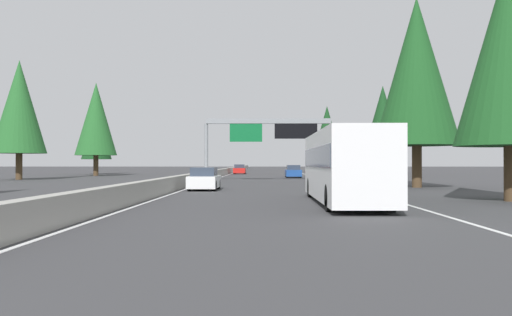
{
  "coord_description": "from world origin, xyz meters",
  "views": [
    {
      "loc": [
        -3.82,
        -5.52,
        1.8
      ],
      "look_at": [
        66.07,
        -4.34,
        2.36
      ],
      "focal_mm": 37.4,
      "sensor_mm": 36.0,
      "label": 1
    }
  ],
  "objects_px": {
    "sedan_far_right": "(293,172)",
    "conifer_right_foreground": "(511,49)",
    "sedan_mid_left": "(204,179)",
    "sedan_distant_b": "(240,169)",
    "conifer_left_near": "(19,107)",
    "bus_far_left": "(344,164)",
    "sign_gantry_overhead": "(270,131)",
    "conifer_left_far": "(96,133)",
    "conifer_right_distant": "(327,131)",
    "conifer_right_far": "(383,120)",
    "conifer_right_mid": "(387,131)",
    "conifer_left_mid": "(96,119)",
    "conifer_right_near": "(417,71)"
  },
  "relations": [
    {
      "from": "sedan_mid_left",
      "to": "conifer_right_mid",
      "type": "bearing_deg",
      "value": -31.96
    },
    {
      "from": "sign_gantry_overhead",
      "to": "conifer_right_distant",
      "type": "xyz_separation_m",
      "value": [
        57.42,
        -12.3,
        3.3
      ]
    },
    {
      "from": "conifer_left_mid",
      "to": "conifer_left_near",
      "type": "bearing_deg",
      "value": 169.56
    },
    {
      "from": "conifer_right_foreground",
      "to": "conifer_right_mid",
      "type": "height_order",
      "value": "conifer_right_foreground"
    },
    {
      "from": "conifer_right_foreground",
      "to": "conifer_right_distant",
      "type": "relative_size",
      "value": 0.86
    },
    {
      "from": "conifer_right_far",
      "to": "conifer_right_foreground",
      "type": "bearing_deg",
      "value": 173.45
    },
    {
      "from": "bus_far_left",
      "to": "conifer_right_foreground",
      "type": "bearing_deg",
      "value": -80.48
    },
    {
      "from": "sedan_mid_left",
      "to": "conifer_right_mid",
      "type": "distance_m",
      "value": 35.6
    },
    {
      "from": "sedan_distant_b",
      "to": "conifer_right_foreground",
      "type": "distance_m",
      "value": 59.72
    },
    {
      "from": "conifer_right_mid",
      "to": "conifer_left_mid",
      "type": "height_order",
      "value": "conifer_left_mid"
    },
    {
      "from": "sedan_far_right",
      "to": "conifer_right_near",
      "type": "xyz_separation_m",
      "value": [
        -25.04,
        -7.49,
        7.6
      ]
    },
    {
      "from": "bus_far_left",
      "to": "conifer_left_far",
      "type": "relative_size",
      "value": 1.12
    },
    {
      "from": "sedan_far_right",
      "to": "conifer_right_distant",
      "type": "distance_m",
      "value": 48.37
    },
    {
      "from": "conifer_right_foreground",
      "to": "conifer_right_distant",
      "type": "xyz_separation_m",
      "value": [
        85.3,
        -1.46,
        1.12
      ]
    },
    {
      "from": "sedan_far_right",
      "to": "conifer_left_near",
      "type": "bearing_deg",
      "value": 106.54
    },
    {
      "from": "bus_far_left",
      "to": "conifer_left_near",
      "type": "xyz_separation_m",
      "value": [
        31.24,
        28.91,
        5.82
      ]
    },
    {
      "from": "conifer_right_far",
      "to": "conifer_left_mid",
      "type": "bearing_deg",
      "value": 103.58
    },
    {
      "from": "sign_gantry_overhead",
      "to": "bus_far_left",
      "type": "height_order",
      "value": "sign_gantry_overhead"
    },
    {
      "from": "sedan_mid_left",
      "to": "conifer_right_foreground",
      "type": "bearing_deg",
      "value": -122.94
    },
    {
      "from": "sedan_mid_left",
      "to": "sedan_distant_b",
      "type": "distance_m",
      "value": 47.47
    },
    {
      "from": "sedan_far_right",
      "to": "sign_gantry_overhead",
      "type": "bearing_deg",
      "value": 165.02
    },
    {
      "from": "conifer_left_mid",
      "to": "conifer_right_far",
      "type": "bearing_deg",
      "value": -76.42
    },
    {
      "from": "sedan_far_right",
      "to": "conifer_right_foreground",
      "type": "height_order",
      "value": "conifer_right_foreground"
    },
    {
      "from": "conifer_right_far",
      "to": "conifer_right_distant",
      "type": "bearing_deg",
      "value": 9.35
    },
    {
      "from": "sedan_far_right",
      "to": "conifer_left_mid",
      "type": "distance_m",
      "value": 27.76
    },
    {
      "from": "bus_far_left",
      "to": "conifer_right_mid",
      "type": "relative_size",
      "value": 1.26
    },
    {
      "from": "sign_gantry_overhead",
      "to": "sedan_distant_b",
      "type": "height_order",
      "value": "sign_gantry_overhead"
    },
    {
      "from": "sign_gantry_overhead",
      "to": "conifer_right_far",
      "type": "bearing_deg",
      "value": -31.9
    },
    {
      "from": "sedan_distant_b",
      "to": "conifer_right_distant",
      "type": "height_order",
      "value": "conifer_right_distant"
    },
    {
      "from": "conifer_right_mid",
      "to": "conifer_right_far",
      "type": "height_order",
      "value": "conifer_right_far"
    },
    {
      "from": "conifer_left_near",
      "to": "sign_gantry_overhead",
      "type": "bearing_deg",
      "value": -94.48
    },
    {
      "from": "sedan_mid_left",
      "to": "sedan_distant_b",
      "type": "height_order",
      "value": "same"
    },
    {
      "from": "sedan_mid_left",
      "to": "conifer_right_near",
      "type": "relative_size",
      "value": 0.32
    },
    {
      "from": "bus_far_left",
      "to": "conifer_right_near",
      "type": "xyz_separation_m",
      "value": [
        14.75,
        -7.38,
        6.57
      ]
    },
    {
      "from": "conifer_right_mid",
      "to": "conifer_right_distant",
      "type": "relative_size",
      "value": 0.68
    },
    {
      "from": "sedan_distant_b",
      "to": "conifer_right_foreground",
      "type": "bearing_deg",
      "value": -165.1
    },
    {
      "from": "bus_far_left",
      "to": "conifer_right_distant",
      "type": "bearing_deg",
      "value": -6.16
    },
    {
      "from": "conifer_right_near",
      "to": "conifer_left_near",
      "type": "distance_m",
      "value": 39.87
    },
    {
      "from": "conifer_right_distant",
      "to": "conifer_left_far",
      "type": "relative_size",
      "value": 1.3
    },
    {
      "from": "sedan_mid_left",
      "to": "sedan_far_right",
      "type": "distance_m",
      "value": 29.47
    },
    {
      "from": "sign_gantry_overhead",
      "to": "conifer_left_near",
      "type": "bearing_deg",
      "value": 85.52
    },
    {
      "from": "conifer_right_foreground",
      "to": "conifer_left_far",
      "type": "xyz_separation_m",
      "value": [
        56.19,
        37.12,
        -0.79
      ]
    },
    {
      "from": "sedan_mid_left",
      "to": "conifer_right_foreground",
      "type": "xyz_separation_m",
      "value": [
        -9.91,
        -15.29,
        6.37
      ]
    },
    {
      "from": "sedan_mid_left",
      "to": "conifer_left_near",
      "type": "xyz_separation_m",
      "value": [
        20.01,
        21.51,
        6.85
      ]
    },
    {
      "from": "sedan_distant_b",
      "to": "conifer_left_far",
      "type": "distance_m",
      "value": 22.58
    },
    {
      "from": "sedan_mid_left",
      "to": "conifer_right_far",
      "type": "height_order",
      "value": "conifer_right_far"
    },
    {
      "from": "sign_gantry_overhead",
      "to": "conifer_left_far",
      "type": "bearing_deg",
      "value": 42.88
    },
    {
      "from": "sedan_distant_b",
      "to": "conifer_left_far",
      "type": "relative_size",
      "value": 0.43
    },
    {
      "from": "conifer_right_mid",
      "to": "conifer_left_far",
      "type": "distance_m",
      "value": 43.68
    },
    {
      "from": "sign_gantry_overhead",
      "to": "sedan_distant_b",
      "type": "bearing_deg",
      "value": 8.55
    }
  ]
}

